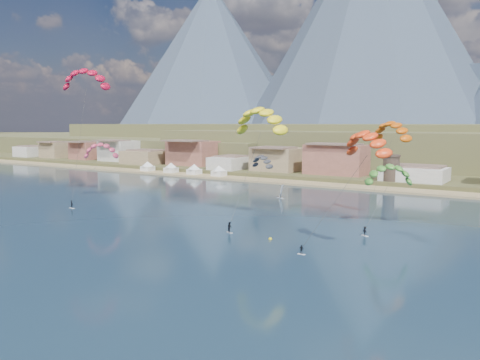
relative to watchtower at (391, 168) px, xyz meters
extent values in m
plane|color=black|center=(-5.00, -114.00, -6.37)|extent=(2400.00, 2400.00, 0.00)
cube|color=tan|center=(-5.00, -8.00, -6.12)|extent=(2200.00, 12.00, 0.90)
cube|color=brown|center=(-205.00, 86.00, 0.63)|extent=(280.00, 130.00, 10.00)
cube|color=brown|center=(-45.00, 146.00, 4.63)|extent=(380.00, 170.00, 18.00)
cube|color=brown|center=(-345.00, 96.00, -0.87)|extent=(220.00, 110.00, 7.00)
cone|color=#303E51|center=(-565.00, 666.00, 145.63)|extent=(400.00, 400.00, 300.00)
cone|color=#303E51|center=(-245.00, 706.00, 195.63)|extent=(460.00, 460.00, 400.00)
cone|color=#303E51|center=(-825.00, 686.00, 110.63)|extent=(340.00, 340.00, 230.00)
cylinder|color=#47382D|center=(0.00, 0.00, -0.37)|extent=(5.20, 5.20, 8.00)
cylinder|color=#47382D|center=(0.00, 0.00, 3.93)|extent=(5.82, 5.82, 0.60)
cube|color=white|center=(-100.00, -8.00, -4.67)|extent=(4.50, 4.50, 2.00)
pyramid|color=white|center=(-100.00, -8.00, -1.67)|extent=(6.40, 6.40, 2.00)
cube|color=white|center=(-87.00, -8.00, -4.67)|extent=(4.50, 4.50, 2.00)
pyramid|color=white|center=(-87.00, -8.00, -1.67)|extent=(6.40, 6.40, 2.00)
cube|color=white|center=(-75.00, -8.00, -4.67)|extent=(4.50, 4.50, 2.00)
pyramid|color=white|center=(-75.00, -8.00, -1.67)|extent=(6.40, 6.40, 2.00)
cube|color=white|center=(-63.00, -8.00, -4.67)|extent=(4.50, 4.50, 2.00)
pyramid|color=white|center=(-63.00, -8.00, -1.67)|extent=(6.40, 6.40, 2.00)
cube|color=silver|center=(-53.84, -82.81, -6.32)|extent=(1.68, 0.69, 0.11)
imported|color=black|center=(-53.84, -82.81, -5.32)|extent=(0.74, 0.53, 1.88)
cylinder|color=#262626|center=(-58.64, -76.03, 9.31)|extent=(0.05, 0.05, 33.39)
cube|color=silver|center=(-6.06, -84.01, -6.31)|extent=(1.77, 1.21, 0.11)
imported|color=black|center=(-6.06, -84.01, -5.27)|extent=(1.19, 1.09, 1.98)
cylinder|color=#262626|center=(-7.05, -76.66, 3.70)|extent=(0.05, 0.05, 23.03)
cube|color=silver|center=(12.38, -90.68, -6.33)|extent=(1.30, 0.40, 0.09)
imported|color=black|center=(12.38, -90.68, -5.54)|extent=(0.88, 0.37, 1.49)
cylinder|color=#262626|center=(16.41, -87.42, 1.99)|extent=(0.05, 0.05, 18.08)
cube|color=silver|center=(16.49, -72.60, -6.32)|extent=(1.54, 1.13, 0.10)
imported|color=black|center=(16.49, -72.60, -5.40)|extent=(1.30, 1.11, 1.74)
cylinder|color=#262626|center=(16.83, -66.77, -1.53)|extent=(0.05, 0.05, 13.86)
cylinder|color=#262626|center=(-60.33, -71.47, -0.52)|extent=(0.04, 0.04, 13.68)
cylinder|color=#262626|center=(-27.34, -39.93, -2.28)|extent=(0.04, 0.04, 11.02)
cylinder|color=#262626|center=(15.04, -56.58, 2.32)|extent=(0.04, 0.04, 18.59)
cube|color=silver|center=(-18.97, -40.27, -6.32)|extent=(2.24, 1.31, 0.11)
imported|color=black|center=(-18.97, -40.27, -5.49)|extent=(0.88, 0.72, 1.55)
cube|color=white|center=(-18.61, -40.27, -4.38)|extent=(1.57, 2.48, 3.69)
sphere|color=yellow|center=(3.22, -84.64, -6.26)|extent=(0.63, 0.63, 0.63)
camera|label=1|loc=(46.19, -160.25, 14.46)|focal=36.98mm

